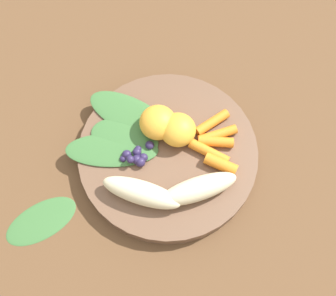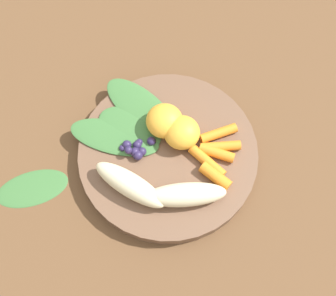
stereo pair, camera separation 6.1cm
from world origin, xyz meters
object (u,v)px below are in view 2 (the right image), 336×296
(banana_peeled_left, at_px, (186,195))
(orange_segment_near, at_px, (164,121))
(bowl, at_px, (168,154))
(kale_leaf_stray, at_px, (32,188))
(banana_peeled_right, at_px, (130,185))

(banana_peeled_left, height_order, orange_segment_near, orange_segment_near)
(banana_peeled_left, bearing_deg, bowl, 104.14)
(kale_leaf_stray, bearing_deg, banana_peeled_left, 157.97)
(orange_segment_near, distance_m, kale_leaf_stray, 0.22)
(orange_segment_near, xyz_separation_m, kale_leaf_stray, (-0.17, 0.13, -0.04))
(bowl, distance_m, kale_leaf_stray, 0.21)
(bowl, bearing_deg, banana_peeled_left, -134.61)
(bowl, distance_m, banana_peeled_left, 0.08)
(banana_peeled_left, relative_size, banana_peeled_right, 1.00)
(banana_peeled_right, xyz_separation_m, kale_leaf_stray, (-0.06, 0.14, -0.04))
(banana_peeled_right, bearing_deg, bowl, 79.91)
(banana_peeled_right, xyz_separation_m, orange_segment_near, (0.11, 0.00, 0.00))
(kale_leaf_stray, bearing_deg, orange_segment_near, -171.88)
(bowl, xyz_separation_m, orange_segment_near, (0.03, 0.02, 0.03))
(bowl, relative_size, banana_peeled_right, 2.36)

